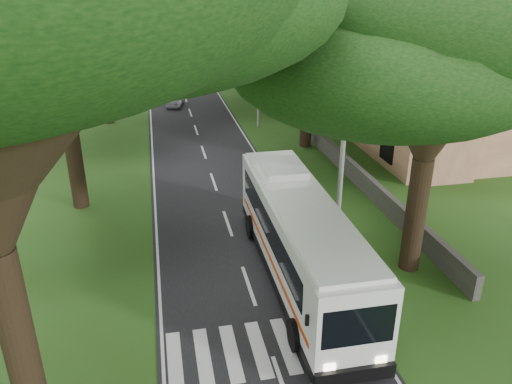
% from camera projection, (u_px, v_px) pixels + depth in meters
% --- Properties ---
extents(ground, '(140.00, 140.00, 0.00)m').
position_uv_depth(ground, '(258.00, 314.00, 19.81)').
color(ground, '#2A4E16').
rests_on(ground, ground).
extents(road, '(8.00, 120.00, 0.04)m').
position_uv_depth(road, '(197.00, 133.00, 42.24)').
color(road, black).
rests_on(road, ground).
extents(crosswalk, '(8.00, 3.00, 0.01)m').
position_uv_depth(crosswalk, '(270.00, 348.00, 18.02)').
color(crosswalk, silver).
rests_on(crosswalk, ground).
extents(property_wall, '(0.35, 50.00, 1.20)m').
position_uv_depth(property_wall, '(303.00, 124.00, 42.77)').
color(property_wall, '#383533').
rests_on(property_wall, ground).
extents(church, '(14.00, 24.00, 11.60)m').
position_uv_depth(church, '(418.00, 75.00, 40.49)').
color(church, tan).
rests_on(church, ground).
extents(pole_near, '(1.60, 0.24, 8.00)m').
position_uv_depth(pole_near, '(342.00, 156.00, 24.54)').
color(pole_near, gray).
rests_on(pole_near, ground).
extents(pole_mid, '(1.60, 0.24, 8.00)m').
position_uv_depth(pole_mid, '(258.00, 79.00, 42.48)').
color(pole_mid, gray).
rests_on(pole_mid, ground).
extents(pole_far, '(1.60, 0.24, 8.00)m').
position_uv_depth(pole_far, '(224.00, 48.00, 60.43)').
color(pole_far, gray).
rests_on(pole_far, ground).
extents(tree_r_near, '(15.40, 15.40, 14.00)m').
position_uv_depth(tree_r_near, '(443.00, 25.00, 18.73)').
color(tree_r_near, black).
rests_on(tree_r_near, ground).
extents(coach_bus, '(3.16, 13.09, 3.86)m').
position_uv_depth(coach_bus, '(300.00, 236.00, 21.37)').
color(coach_bus, white).
rests_on(coach_bus, ground).
extents(distant_car_a, '(2.20, 3.86, 1.24)m').
position_uv_depth(distant_car_a, '(175.00, 100.00, 50.69)').
color(distant_car_a, '#A8A7AC').
rests_on(distant_car_a, road).
extents(distant_car_b, '(2.00, 3.93, 1.24)m').
position_uv_depth(distant_car_b, '(167.00, 68.00, 67.79)').
color(distant_car_b, navy).
rests_on(distant_car_b, road).
extents(distant_car_c, '(1.69, 4.11, 1.19)m').
position_uv_depth(distant_car_c, '(195.00, 62.00, 73.08)').
color(distant_car_c, maroon).
rests_on(distant_car_c, road).
extents(pedestrian, '(0.58, 0.77, 1.92)m').
position_uv_depth(pedestrian, '(76.00, 180.00, 30.21)').
color(pedestrian, black).
rests_on(pedestrian, ground).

